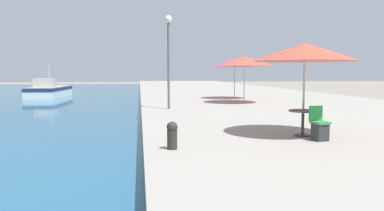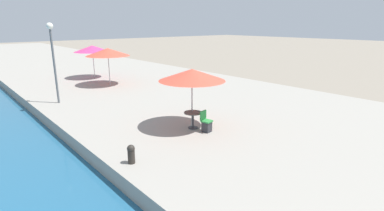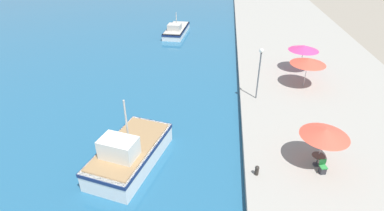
{
  "view_description": "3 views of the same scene",
  "coord_description": "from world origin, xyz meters",
  "px_view_note": "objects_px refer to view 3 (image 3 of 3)",
  "views": [
    {
      "loc": [
        -0.08,
        2.54,
        2.42
      ],
      "look_at": [
        1.5,
        13.74,
        1.42
      ],
      "focal_mm": 35.0,
      "sensor_mm": 36.0,
      "label": 1
    },
    {
      "loc": [
        -3.73,
        2.93,
        5.14
      ],
      "look_at": [
        4.57,
        12.65,
        1.62
      ],
      "focal_mm": 28.0,
      "sensor_mm": 36.0,
      "label": 2
    },
    {
      "loc": [
        -1.72,
        -2.71,
        13.34
      ],
      "look_at": [
        -4.0,
        18.0,
        1.22
      ],
      "focal_mm": 28.0,
      "sensor_mm": 36.0,
      "label": 3
    }
  ],
  "objects_px": {
    "fishing_boat_near": "(129,152)",
    "cafe_umbrella_white": "(308,61)",
    "lamppost": "(260,65)",
    "fishing_boat_mid": "(176,30)",
    "cafe_umbrella_striped": "(304,48)",
    "cafe_chair_left": "(323,169)",
    "mooring_bollard": "(257,170)",
    "cafe_umbrella_pink": "(325,133)",
    "cafe_table": "(318,158)"
  },
  "relations": [
    {
      "from": "cafe_umbrella_pink",
      "to": "cafe_table",
      "type": "xyz_separation_m",
      "value": [
        -0.08,
        -0.16,
        -1.84
      ]
    },
    {
      "from": "mooring_bollard",
      "to": "lamppost",
      "type": "relative_size",
      "value": 0.14
    },
    {
      "from": "cafe_umbrella_pink",
      "to": "cafe_chair_left",
      "type": "bearing_deg",
      "value": -85.58
    },
    {
      "from": "cafe_umbrella_striped",
      "to": "lamppost",
      "type": "distance_m",
      "value": 8.48
    },
    {
      "from": "fishing_boat_mid",
      "to": "cafe_umbrella_white",
      "type": "height_order",
      "value": "cafe_umbrella_white"
    },
    {
      "from": "fishing_boat_near",
      "to": "cafe_umbrella_pink",
      "type": "distance_m",
      "value": 12.18
    },
    {
      "from": "cafe_chair_left",
      "to": "lamppost",
      "type": "relative_size",
      "value": 0.2
    },
    {
      "from": "cafe_umbrella_pink",
      "to": "cafe_umbrella_white",
      "type": "relative_size",
      "value": 0.9
    },
    {
      "from": "cafe_umbrella_striped",
      "to": "fishing_boat_mid",
      "type": "bearing_deg",
      "value": 139.21
    },
    {
      "from": "cafe_umbrella_pink",
      "to": "mooring_bollard",
      "type": "bearing_deg",
      "value": -159.53
    },
    {
      "from": "fishing_boat_near",
      "to": "cafe_umbrella_striped",
      "type": "xyz_separation_m",
      "value": [
        13.85,
        15.78,
        2.11
      ]
    },
    {
      "from": "cafe_umbrella_striped",
      "to": "lamppost",
      "type": "height_order",
      "value": "lamppost"
    },
    {
      "from": "fishing_boat_mid",
      "to": "cafe_umbrella_white",
      "type": "bearing_deg",
      "value": -45.41
    },
    {
      "from": "cafe_umbrella_white",
      "to": "lamppost",
      "type": "xyz_separation_m",
      "value": [
        -4.71,
        -3.06,
        0.63
      ]
    },
    {
      "from": "fishing_boat_near",
      "to": "lamppost",
      "type": "distance_m",
      "value": 12.87
    },
    {
      "from": "cafe_chair_left",
      "to": "mooring_bollard",
      "type": "distance_m",
      "value": 4.01
    },
    {
      "from": "cafe_table",
      "to": "lamppost",
      "type": "distance_m",
      "value": 9.39
    },
    {
      "from": "cafe_chair_left",
      "to": "lamppost",
      "type": "distance_m",
      "value": 10.14
    },
    {
      "from": "cafe_table",
      "to": "cafe_chair_left",
      "type": "height_order",
      "value": "cafe_chair_left"
    },
    {
      "from": "cafe_umbrella_pink",
      "to": "cafe_chair_left",
      "type": "height_order",
      "value": "cafe_umbrella_pink"
    },
    {
      "from": "cafe_chair_left",
      "to": "cafe_table",
      "type": "bearing_deg",
      "value": -90.0
    },
    {
      "from": "cafe_chair_left",
      "to": "cafe_umbrella_pink",
      "type": "bearing_deg",
      "value": -97.28
    },
    {
      "from": "cafe_umbrella_white",
      "to": "lamppost",
      "type": "height_order",
      "value": "lamppost"
    },
    {
      "from": "fishing_boat_mid",
      "to": "cafe_umbrella_white",
      "type": "relative_size",
      "value": 2.39
    },
    {
      "from": "fishing_boat_mid",
      "to": "cafe_chair_left",
      "type": "bearing_deg",
      "value": -62.0
    },
    {
      "from": "fishing_boat_near",
      "to": "cafe_umbrella_white",
      "type": "bearing_deg",
      "value": 54.89
    },
    {
      "from": "fishing_boat_near",
      "to": "fishing_boat_mid",
      "type": "height_order",
      "value": "fishing_boat_near"
    },
    {
      "from": "fishing_boat_mid",
      "to": "lamppost",
      "type": "height_order",
      "value": "lamppost"
    },
    {
      "from": "fishing_boat_mid",
      "to": "cafe_umbrella_white",
      "type": "xyz_separation_m",
      "value": [
        14.95,
        -16.92,
        2.41
      ]
    },
    {
      "from": "cafe_chair_left",
      "to": "lamppost",
      "type": "height_order",
      "value": "lamppost"
    },
    {
      "from": "cafe_umbrella_striped",
      "to": "cafe_table",
      "type": "distance_m",
      "value": 15.49
    },
    {
      "from": "fishing_boat_near",
      "to": "cafe_umbrella_striped",
      "type": "height_order",
      "value": "fishing_boat_near"
    },
    {
      "from": "fishing_boat_near",
      "to": "lamppost",
      "type": "height_order",
      "value": "lamppost"
    },
    {
      "from": "cafe_umbrella_striped",
      "to": "cafe_table",
      "type": "relative_size",
      "value": 3.81
    },
    {
      "from": "fishing_boat_near",
      "to": "cafe_umbrella_white",
      "type": "xyz_separation_m",
      "value": [
        13.49,
        12.07,
        2.11
      ]
    },
    {
      "from": "cafe_umbrella_pink",
      "to": "cafe_chair_left",
      "type": "relative_size",
      "value": 3.2
    },
    {
      "from": "cafe_umbrella_pink",
      "to": "cafe_umbrella_white",
      "type": "bearing_deg",
      "value": 82.5
    },
    {
      "from": "cafe_umbrella_striped",
      "to": "mooring_bollard",
      "type": "bearing_deg",
      "value": -109.21
    },
    {
      "from": "cafe_umbrella_white",
      "to": "cafe_chair_left",
      "type": "relative_size",
      "value": 3.55
    },
    {
      "from": "fishing_boat_mid",
      "to": "cafe_table",
      "type": "xyz_separation_m",
      "value": [
        13.37,
        -28.46,
        0.48
      ]
    },
    {
      "from": "cafe_chair_left",
      "to": "mooring_bollard",
      "type": "relative_size",
      "value": 1.39
    },
    {
      "from": "lamppost",
      "to": "cafe_umbrella_white",
      "type": "bearing_deg",
      "value": 33.0
    },
    {
      "from": "cafe_umbrella_pink",
      "to": "cafe_umbrella_white",
      "type": "xyz_separation_m",
      "value": [
        1.5,
        11.38,
        0.09
      ]
    },
    {
      "from": "fishing_boat_mid",
      "to": "mooring_bollard",
      "type": "xyz_separation_m",
      "value": [
        9.55,
        -29.75,
        0.3
      ]
    },
    {
      "from": "fishing_boat_near",
      "to": "fishing_boat_mid",
      "type": "distance_m",
      "value": 29.03
    },
    {
      "from": "cafe_table",
      "to": "mooring_bollard",
      "type": "distance_m",
      "value": 4.04
    },
    {
      "from": "fishing_boat_mid",
      "to": "cafe_table",
      "type": "relative_size",
      "value": 9.63
    },
    {
      "from": "cafe_umbrella_white",
      "to": "cafe_umbrella_striped",
      "type": "relative_size",
      "value": 1.06
    },
    {
      "from": "cafe_umbrella_striped",
      "to": "fishing_boat_near",
      "type": "bearing_deg",
      "value": -131.28
    },
    {
      "from": "cafe_chair_left",
      "to": "lamppost",
      "type": "xyz_separation_m",
      "value": [
        -3.28,
        9.18,
        2.77
      ]
    }
  ]
}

